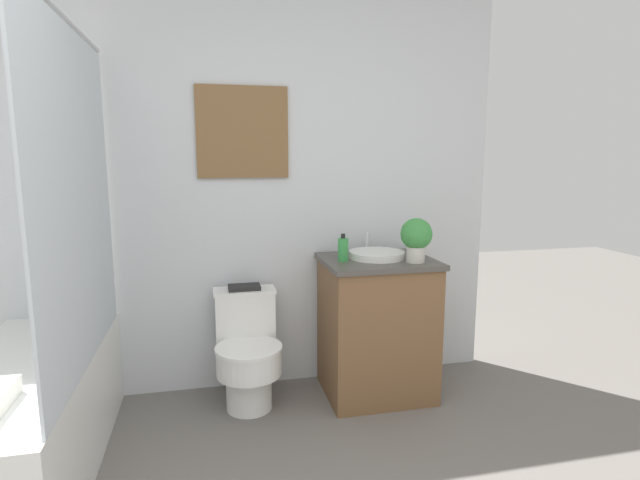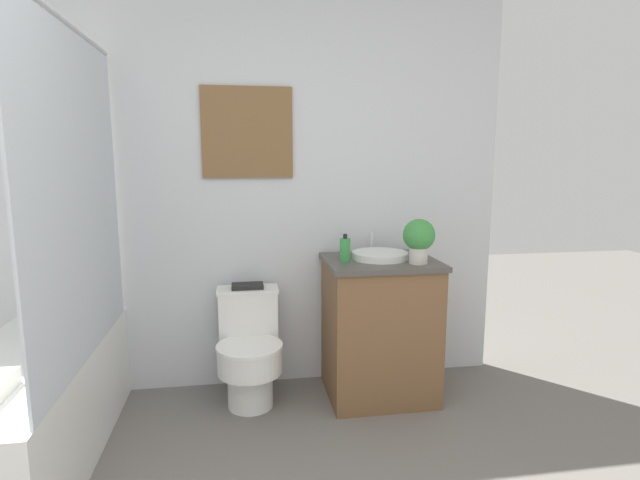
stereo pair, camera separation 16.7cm
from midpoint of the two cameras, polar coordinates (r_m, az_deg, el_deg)
The scene contains 8 objects.
wall_back at distance 3.04m, azimuth -9.02°, elevation 6.29°, with size 3.40×0.07×2.50m.
shower_area at distance 2.69m, azimuth -28.60°, elevation -15.94°, with size 0.59×1.44×1.98m.
toilet at distance 2.96m, azimuth -6.45°, elevation -12.42°, with size 0.37×0.50×0.65m.
vanity at distance 3.03m, azimuth 8.40°, elevation -9.90°, with size 0.64×0.55×0.83m.
sink at distance 2.94m, azimuth 8.47°, elevation -1.75°, with size 0.33×0.36×0.13m.
soap_bottle at distance 2.83m, azimuth 4.57°, elevation -1.10°, with size 0.06×0.06×0.16m.
potted_plant at distance 2.83m, azimuth 12.90°, elevation 0.23°, with size 0.18×0.18×0.25m.
book_on_tank at distance 2.98m, azimuth -6.70°, elevation -5.26°, with size 0.19×0.12×0.02m.
Camera 2 is at (0.07, -0.75, 1.41)m, focal length 28.00 mm.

